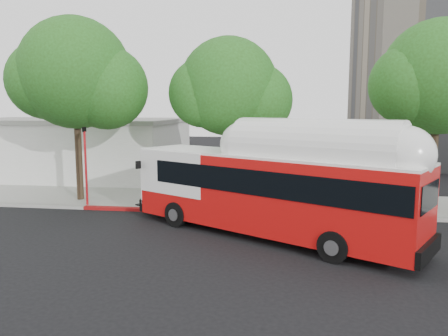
% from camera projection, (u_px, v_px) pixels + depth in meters
% --- Properties ---
extents(ground, '(120.00, 120.00, 0.00)m').
position_uv_depth(ground, '(233.00, 239.00, 16.96)').
color(ground, black).
rests_on(ground, ground).
extents(sidewalk, '(60.00, 5.00, 0.15)m').
position_uv_depth(sidewalk, '(248.00, 201.00, 23.32)').
color(sidewalk, gray).
rests_on(sidewalk, ground).
extents(curb_strip, '(60.00, 0.30, 0.15)m').
position_uv_depth(curb_strip, '(243.00, 213.00, 20.78)').
color(curb_strip, gray).
rests_on(curb_strip, ground).
extents(red_curb_segment, '(10.00, 0.32, 0.16)m').
position_uv_depth(red_curb_segment, '(182.00, 211.00, 21.20)').
color(red_curb_segment, maroon).
rests_on(red_curb_segment, ground).
extents(street_tree_left, '(6.67, 5.80, 9.74)m').
position_uv_depth(street_tree_left, '(84.00, 78.00, 22.72)').
color(street_tree_left, '#2D2116').
rests_on(street_tree_left, ground).
extents(street_tree_mid, '(5.75, 5.00, 8.62)m').
position_uv_depth(street_tree_mid, '(237.00, 91.00, 22.18)').
color(street_tree_mid, '#2D2116').
rests_on(street_tree_mid, ground).
extents(street_tree_right, '(6.21, 5.40, 9.18)m').
position_uv_depth(street_tree_right, '(448.00, 82.00, 20.52)').
color(street_tree_right, '#2D2116').
rests_on(street_tree_right, ground).
extents(low_commercial_bldg, '(16.20, 10.20, 4.25)m').
position_uv_depth(low_commercial_bldg, '(69.00, 147.00, 32.37)').
color(low_commercial_bldg, silver).
rests_on(low_commercial_bldg, ground).
extents(transit_bus, '(12.07, 8.16, 3.74)m').
position_uv_depth(transit_bus, '(269.00, 193.00, 16.99)').
color(transit_bus, red).
rests_on(transit_bus, ground).
extents(signal_pole, '(0.12, 0.39, 4.10)m').
position_uv_depth(signal_pole, '(86.00, 167.00, 21.95)').
color(signal_pole, red).
rests_on(signal_pole, ground).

